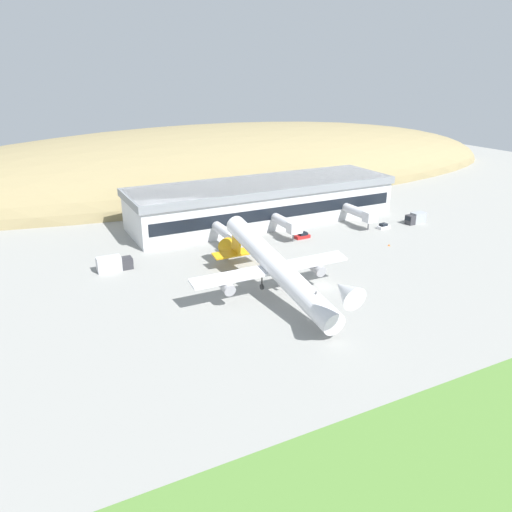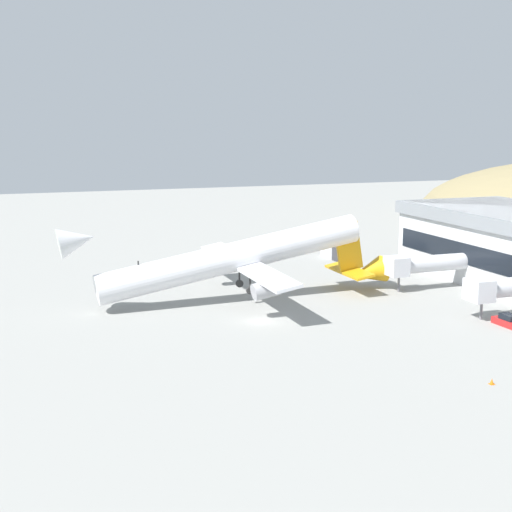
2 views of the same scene
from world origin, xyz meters
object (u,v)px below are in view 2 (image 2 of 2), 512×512
(cargo_airplane, at_px, (238,259))
(traffic_cone_0, at_px, (298,285))
(jetway_1, at_px, (502,288))
(box_truck, at_px, (334,250))
(traffic_cone_1, at_px, (492,381))
(service_car_0, at_px, (508,321))
(jetway_0, at_px, (422,264))

(cargo_airplane, xyz_separation_m, traffic_cone_0, (-5.23, 11.57, -5.92))
(jetway_1, bearing_deg, box_truck, -177.58)
(traffic_cone_1, bearing_deg, service_car_0, 136.90)
(traffic_cone_1, bearing_deg, jetway_0, 156.70)
(cargo_airplane, relative_size, traffic_cone_1, 84.66)
(service_car_0, relative_size, traffic_cone_1, 7.16)
(jetway_0, height_order, traffic_cone_0, jetway_0)
(traffic_cone_1, bearing_deg, jetway_1, 139.49)
(jetway_1, xyz_separation_m, box_truck, (-45.73, -1.93, -2.40))
(traffic_cone_0, bearing_deg, service_car_0, 29.27)
(box_truck, relative_size, traffic_cone_0, 13.43)
(jetway_1, height_order, cargo_airplane, cargo_airplane)
(jetway_0, height_order, traffic_cone_1, jetway_0)
(jetway_0, relative_size, jetway_1, 1.15)
(traffic_cone_0, bearing_deg, jetway_1, 35.50)
(jetway_1, height_order, box_truck, jetway_1)
(jetway_0, bearing_deg, service_car_0, -2.31)
(jetway_1, distance_m, traffic_cone_0, 31.56)
(cargo_airplane, height_order, traffic_cone_0, cargo_airplane)
(jetway_0, height_order, cargo_airplane, cargo_airplane)
(cargo_airplane, bearing_deg, box_truck, 132.43)
(service_car_0, height_order, box_truck, box_truck)
(service_car_0, bearing_deg, box_truck, -179.88)
(cargo_airplane, bearing_deg, traffic_cone_1, 17.46)
(box_truck, xyz_separation_m, traffic_cone_0, (20.22, -16.26, -1.31))
(cargo_airplane, height_order, box_truck, cargo_airplane)
(traffic_cone_0, bearing_deg, box_truck, 141.18)
(cargo_airplane, bearing_deg, jetway_0, 84.36)
(jetway_0, xyz_separation_m, cargo_airplane, (-2.84, -28.80, 2.21))
(jetway_1, bearing_deg, service_car_0, -26.31)
(jetway_1, bearing_deg, traffic_cone_1, -40.51)
(box_truck, relative_size, traffic_cone_1, 13.43)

